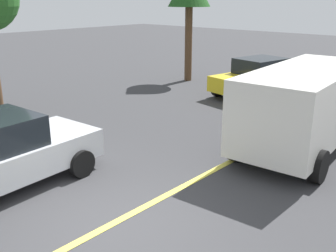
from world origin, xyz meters
TOP-DOWN VIEW (x-y plane):
  - ground_plane at (0.00, 0.00)m, footprint 80.00×80.00m
  - lane_marking_centre at (3.00, 0.00)m, footprint 28.00×0.16m
  - white_van at (5.94, -0.92)m, footprint 5.35×2.60m
  - car_yellow_crossing at (10.51, 3.09)m, footprint 4.22×2.52m

SIDE VIEW (x-z plane):
  - ground_plane at x=0.00m, z-range 0.00..0.00m
  - lane_marking_centre at x=3.00m, z-range 0.00..0.01m
  - car_yellow_crossing at x=10.51m, z-range 0.01..1.56m
  - white_van at x=5.94m, z-range 0.17..2.37m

